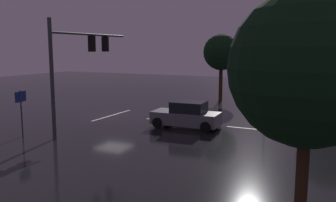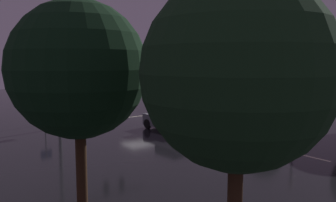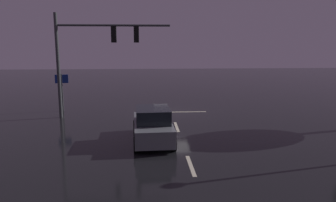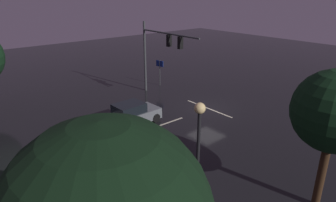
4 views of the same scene
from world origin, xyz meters
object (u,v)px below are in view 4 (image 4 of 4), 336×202
at_px(traffic_signal_assembly, 160,47).
at_px(route_sign, 160,67).
at_px(street_lamp_left_kerb, 198,142).
at_px(tree_left_near, 335,112).
at_px(car_approaching, 131,115).

height_order(traffic_signal_assembly, route_sign, traffic_signal_assembly).
height_order(street_lamp_left_kerb, route_sign, street_lamp_left_kerb).
distance_m(traffic_signal_assembly, route_sign, 4.28).
relative_size(street_lamp_left_kerb, tree_left_near, 0.84).
relative_size(traffic_signal_assembly, route_sign, 2.71).
bearing_deg(car_approaching, tree_left_near, -172.26).
bearing_deg(street_lamp_left_kerb, tree_left_near, -120.85).
distance_m(street_lamp_left_kerb, route_sign, 19.44).
bearing_deg(car_approaching, traffic_signal_assembly, -57.04).
bearing_deg(traffic_signal_assembly, tree_left_near, 166.86).
bearing_deg(route_sign, car_approaching, 129.43).
height_order(traffic_signal_assembly, tree_left_near, traffic_signal_assembly).
bearing_deg(street_lamp_left_kerb, traffic_signal_assembly, -32.91).
distance_m(traffic_signal_assembly, street_lamp_left_kerb, 16.02).
bearing_deg(tree_left_near, street_lamp_left_kerb, 59.15).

